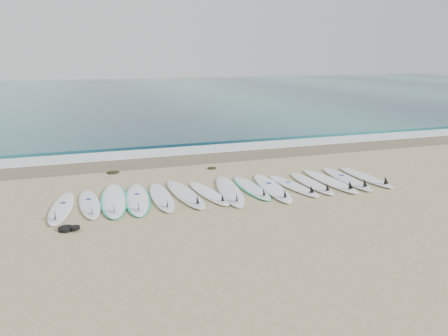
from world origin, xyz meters
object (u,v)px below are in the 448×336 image
object	(u,v)px
leash_coil	(68,229)
surfboard_7	(230,191)
surfboard_0	(61,208)
surfboard_14	(366,177)

from	to	relation	value
leash_coil	surfboard_7	bearing A→B (deg)	17.97
surfboard_0	leash_coil	bearing A→B (deg)	-76.49
surfboard_14	surfboard_7	bearing A→B (deg)	178.83
surfboard_7	leash_coil	world-z (taller)	surfboard_7
surfboard_0	surfboard_7	bearing A→B (deg)	6.28
surfboard_0	leash_coil	size ratio (longest dim) A/B	5.57
surfboard_14	leash_coil	xyz separation A→B (m)	(-8.69, -1.34, -0.01)
surfboard_7	surfboard_14	xyz separation A→B (m)	(4.46, -0.03, -0.01)
surfboard_0	surfboard_14	distance (m)	8.85
surfboard_0	surfboard_7	xyz separation A→B (m)	(4.39, -0.05, 0.01)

